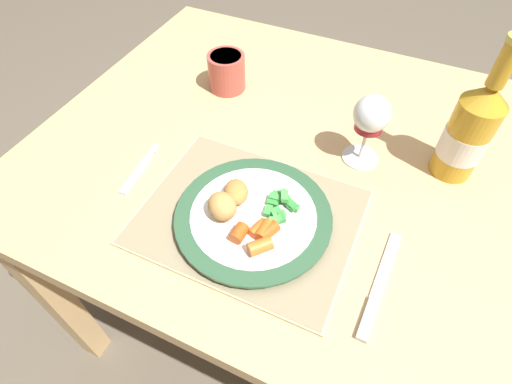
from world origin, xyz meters
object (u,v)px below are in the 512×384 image
dinner_plate (253,217)px  bottle (469,132)px  drinking_cup (227,71)px  table_knife (377,292)px  wine_glass (371,118)px  fork (138,171)px  dining_table (302,182)px

dinner_plate → bottle: (0.30, 0.28, 0.08)m
drinking_cup → bottle: bearing=-6.5°
dinner_plate → table_knife: 0.23m
wine_glass → bottle: bearing=14.2°
fork → wine_glass: wine_glass is taller
dining_table → fork: size_ratio=7.98×
dinner_plate → wine_glass: (0.13, 0.24, 0.09)m
bottle → dining_table: bearing=-166.6°
dining_table → fork: fork is taller
wine_glass → bottle: (0.17, 0.04, -0.01)m
dining_table → wine_glass: bearing=12.1°
dining_table → table_knife: bearing=-50.8°
dining_table → fork: 0.36m
dining_table → table_knife: 0.35m
fork → drinking_cup: 0.33m
fork → table_knife: size_ratio=0.68×
dining_table → table_knife: table_knife is taller
drinking_cup → table_knife: bearing=-39.8°
wine_glass → table_knife: bearing=-69.8°
dining_table → table_knife: (0.21, -0.26, 0.10)m
wine_glass → drinking_cup: 0.37m
dinner_plate → fork: dinner_plate is taller
dinner_plate → drinking_cup: 0.41m
wine_glass → bottle: bottle is taller
table_knife → bottle: bottle is taller
dinner_plate → table_knife: (0.23, -0.04, -0.01)m
dining_table → bottle: bearing=13.4°
dining_table → dinner_plate: size_ratio=4.09×
dining_table → drinking_cup: drinking_cup is taller
dining_table → drinking_cup: bearing=153.3°
bottle → drinking_cup: (-0.52, 0.06, -0.05)m
table_knife → drinking_cup: bearing=140.2°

